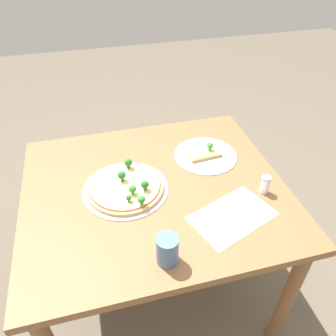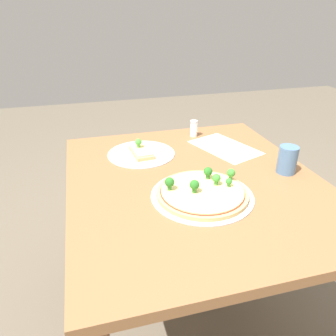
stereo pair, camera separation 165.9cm
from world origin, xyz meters
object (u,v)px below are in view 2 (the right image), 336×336
Objects in this scene: dining_table at (194,201)px; pizza_tray_whole at (202,192)px; pizza_tray_slice at (141,153)px; condiment_shaker at (194,128)px; drinking_cup at (287,160)px.

pizza_tray_whole reaches higher than dining_table.
dining_table is 0.34m from pizza_tray_slice.
condiment_shaker is (-0.15, 0.30, 0.03)m from pizza_tray_slice.
pizza_tray_slice is 3.67× the size of condiment_shaker.
drinking_cup is 1.36× the size of condiment_shaker.
pizza_tray_whole is 4.42× the size of condiment_shaker.
pizza_tray_whole is at bearing -7.48° from dining_table.
drinking_cup is 0.52m from condiment_shaker.
dining_table is at bearing -18.34° from condiment_shaker.
dining_table is at bearing -96.06° from drinking_cup.
condiment_shaker reaches higher than pizza_tray_slice.
drinking_cup is at bearing 25.35° from condiment_shaker.
drinking_cup is at bearing 58.42° from pizza_tray_slice.
pizza_tray_whole is 3.25× the size of drinking_cup.
pizza_tray_slice is 0.62m from drinking_cup.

